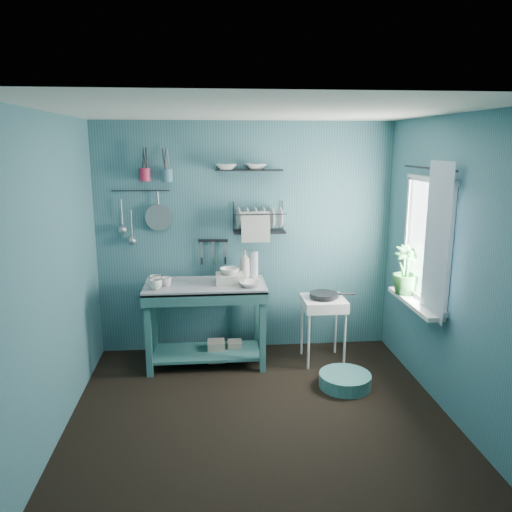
{
  "coord_description": "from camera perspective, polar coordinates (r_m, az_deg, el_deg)",
  "views": [
    {
      "loc": [
        -0.39,
        -3.84,
        2.26
      ],
      "look_at": [
        0.05,
        0.85,
        1.2
      ],
      "focal_mm": 35.0,
      "sensor_mm": 36.0,
      "label": 1
    }
  ],
  "objects": [
    {
      "name": "curtain",
      "position": [
        4.5,
        19.9,
        1.55
      ],
      "size": [
        0.0,
        1.35,
        1.35
      ],
      "primitive_type": "plane",
      "rotation": [
        1.57,
        0.0,
        1.57
      ],
      "color": "silver",
      "rests_on": "wall_right"
    },
    {
      "name": "ladle_inner",
      "position": [
        5.42,
        -14.05,
        3.53
      ],
      "size": [
        0.01,
        0.01,
        0.3
      ],
      "primitive_type": "cylinder",
      "color": "#929499",
      "rests_on": "wall_back"
    },
    {
      "name": "frying_pan",
      "position": [
        5.23,
        7.76,
        -4.4
      ],
      "size": [
        0.3,
        0.3,
        0.03
      ],
      "primitive_type": "cylinder",
      "color": "black",
      "rests_on": "hotplate_stand"
    },
    {
      "name": "curtain_rod",
      "position": [
        4.71,
        19.12,
        9.45
      ],
      "size": [
        0.02,
        1.05,
        0.02
      ],
      "primitive_type": "cylinder",
      "rotation": [
        1.57,
        0.0,
        0.0
      ],
      "color": "black",
      "rests_on": "wall_right"
    },
    {
      "name": "ceiling",
      "position": [
        3.86,
        0.47,
        16.25
      ],
      "size": [
        3.2,
        3.2,
        0.0
      ],
      "primitive_type": "plane",
      "rotation": [
        3.14,
        0.0,
        0.0
      ],
      "color": "silver",
      "rests_on": "ground"
    },
    {
      "name": "work_counter",
      "position": [
        5.25,
        -5.72,
        -7.73
      ],
      "size": [
        1.25,
        0.66,
        0.87
      ],
      "primitive_type": "cube",
      "rotation": [
        0.0,
        0.0,
        0.03
      ],
      "color": "#316866",
      "rests_on": "floor"
    },
    {
      "name": "mug_mid",
      "position": [
        5.06,
        -10.15,
        -2.91
      ],
      "size": [
        0.14,
        0.14,
        0.09
      ],
      "primitive_type": "imported",
      "rotation": [
        0.0,
        0.0,
        0.52
      ],
      "color": "silver",
      "rests_on": "work_counter"
    },
    {
      "name": "window_glass",
      "position": [
        4.8,
        19.05,
        1.67
      ],
      "size": [
        0.0,
        1.1,
        1.1
      ],
      "primitive_type": "plane",
      "rotation": [
        1.57,
        0.0,
        1.57
      ],
      "color": "white",
      "rests_on": "wall_right"
    },
    {
      "name": "tub_bowl",
      "position": [
        5.06,
        -3.03,
        -1.74
      ],
      "size": [
        0.2,
        0.19,
        0.06
      ],
      "primitive_type": "imported",
      "color": "silver",
      "rests_on": "wash_tub"
    },
    {
      "name": "knife_strip",
      "position": [
        5.4,
        -4.92,
        1.76
      ],
      "size": [
        0.32,
        0.05,
        0.03
      ],
      "primitive_type": "cube",
      "rotation": [
        0.0,
        0.0,
        -0.09
      ],
      "color": "black",
      "rests_on": "wall_back"
    },
    {
      "name": "hook_rail",
      "position": [
        5.37,
        -13.05,
        7.28
      ],
      "size": [
        0.6,
        0.01,
        0.01
      ],
      "primitive_type": "cylinder",
      "rotation": [
        0.0,
        1.57,
        0.0
      ],
      "color": "black",
      "rests_on": "wall_back"
    },
    {
      "name": "shelf_bowl_right",
      "position": [
        5.26,
        -0.05,
        10.24
      ],
      "size": [
        0.24,
        0.24,
        0.06
      ],
      "primitive_type": "imported",
      "rotation": [
        0.0,
        0.0,
        0.06
      ],
      "color": "silver",
      "rests_on": "upper_shelf"
    },
    {
      "name": "utensil_cup_magenta",
      "position": [
        5.31,
        -12.59,
        9.06
      ],
      "size": [
        0.11,
        0.11,
        0.13
      ],
      "primitive_type": "cylinder",
      "color": "#AB1F3E",
      "rests_on": "wall_back"
    },
    {
      "name": "wall_back",
      "position": [
        5.45,
        -1.17,
        2.0
      ],
      "size": [
        3.2,
        0.0,
        3.2
      ],
      "primitive_type": "plane",
      "rotation": [
        1.57,
        0.0,
        0.0
      ],
      "color": "#335F69",
      "rests_on": "ground"
    },
    {
      "name": "storage_tin_small",
      "position": [
        5.45,
        -2.43,
        -10.66
      ],
      "size": [
        0.15,
        0.15,
        0.2
      ],
      "primitive_type": "cube",
      "color": "gray",
      "rests_on": "floor"
    },
    {
      "name": "wall_right",
      "position": [
        4.44,
        21.45,
        -1.35
      ],
      "size": [
        0.0,
        3.0,
        3.0
      ],
      "primitive_type": "plane",
      "rotation": [
        1.57,
        0.0,
        -1.57
      ],
      "color": "#335F69",
      "rests_on": "ground"
    },
    {
      "name": "soap_bottle",
      "position": [
        5.28,
        -1.29,
        -0.9
      ],
      "size": [
        0.12,
        0.12,
        0.3
      ],
      "primitive_type": "imported",
      "color": "beige",
      "rests_on": "work_counter"
    },
    {
      "name": "colander",
      "position": [
        5.37,
        -11.06,
        4.35
      ],
      "size": [
        0.28,
        0.03,
        0.28
      ],
      "primitive_type": "cylinder",
      "rotation": [
        1.54,
        0.0,
        0.0
      ],
      "color": "#929499",
      "rests_on": "wall_back"
    },
    {
      "name": "utensil_cup_teal",
      "position": [
        5.28,
        -10.1,
        9.05
      ],
      "size": [
        0.11,
        0.11,
        0.13
      ],
      "primitive_type": "cylinder",
      "color": "#3C6F7E",
      "rests_on": "wall_back"
    },
    {
      "name": "wall_left",
      "position": [
        4.15,
        -22.16,
        -2.36
      ],
      "size": [
        0.0,
        3.0,
        3.0
      ],
      "primitive_type": "plane",
      "rotation": [
        1.57,
        0.0,
        1.57
      ],
      "color": "#335F69",
      "rests_on": "ground"
    },
    {
      "name": "wall_front",
      "position": [
        2.58,
        3.89,
        -10.41
      ],
      "size": [
        3.2,
        0.0,
        3.2
      ],
      "primitive_type": "plane",
      "rotation": [
        -1.57,
        0.0,
        0.0
      ],
      "color": "#335F69",
      "rests_on": "ground"
    },
    {
      "name": "ladle_outer",
      "position": [
        5.42,
        -15.1,
        4.73
      ],
      "size": [
        0.01,
        0.01,
        0.3
      ],
      "primitive_type": "cylinder",
      "color": "#929499",
      "rests_on": "wall_back"
    },
    {
      "name": "mug_right",
      "position": [
        5.13,
        -11.44,
        -2.73
      ],
      "size": [
        0.17,
        0.17,
        0.1
      ],
      "primitive_type": "imported",
      "rotation": [
        0.0,
        0.0,
        1.05
      ],
      "color": "silver",
      "rests_on": "work_counter"
    },
    {
      "name": "floor",
      "position": [
        4.47,
        0.41,
        -17.68
      ],
      "size": [
        3.2,
        3.2,
        0.0
      ],
      "primitive_type": "plane",
      "color": "black",
      "rests_on": "ground"
    },
    {
      "name": "dish_rack",
      "position": [
        5.29,
        0.38,
        4.42
      ],
      "size": [
        0.56,
        0.27,
        0.32
      ],
      "primitive_type": "cube",
      "rotation": [
        0.0,
        0.0,
        0.05
      ],
      "color": "black",
      "rests_on": "wall_back"
    },
    {
      "name": "water_bottle",
      "position": [
        5.31,
        -0.23,
        -0.93
      ],
      "size": [
        0.09,
        0.09,
        0.28
      ],
      "primitive_type": "cylinder",
      "color": "#ABB4BE",
      "rests_on": "work_counter"
    },
    {
      "name": "upper_shelf",
      "position": [
        5.26,
        -0.76,
        9.79
      ],
      "size": [
        0.71,
        0.25,
        0.01
      ],
      "primitive_type": "cube",
      "rotation": [
        0.0,
        0.0,
        -0.1
      ],
      "color": "black",
      "rests_on": "wall_back"
    },
    {
      "name": "potted_plant",
      "position": [
        5.04,
        16.77,
        -1.55
      ],
      "size": [
        0.3,
        0.3,
        0.47
      ],
      "primitive_type": "imported",
      "rotation": [
        0.0,
        0.0,
        0.16
      ],
      "color": "#2C7031",
      "rests_on": "windowsill"
    },
    {
      "name": "storage_tin_large",
      "position": [
        5.42,
        -4.57,
        -10.74
      ],
      "size": [
        0.18,
        0.18,
        0.22
      ],
      "primitive_type": "cube",
      "color": "gray",
      "rests_on": "floor"
    },
    {
      "name": "hotplate_stand",
      "position": [
        5.36,
        7.64,
        -8.34
      ],
      "size": [
        0.44,
        0.44,
        0.7
      ],
      "primitive_type": "cube",
      "rotation": [
        0.0,
        0.0,
        0.0
      ],
      "color": "silver",
      "rests_on": "floor"
    },
    {
      "name": "mug_left",
      "position": [
        4.98,
        -11.39,
        -3.22
      ],
      "size": [
        0.12,
        0.12,
        0.1
      ],
      "primitive_type": "imported",
      "color": "silver",
      "rests_on": "work_counter"
    },
    {
      "name": "shelf_bowl_left",
      "position": [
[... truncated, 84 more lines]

